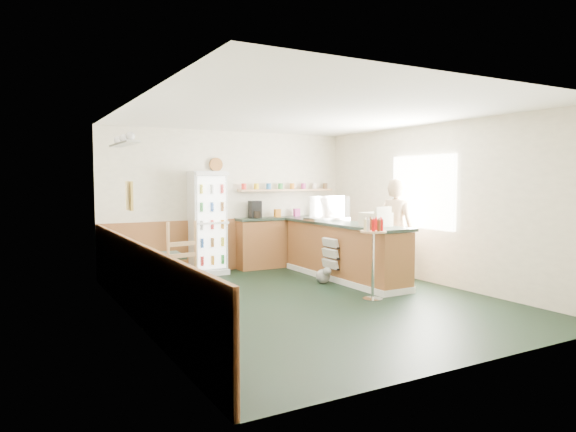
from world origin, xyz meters
TOP-DOWN VIEW (x-y plane):
  - ground at (0.00, 0.00)m, footprint 6.00×6.00m
  - room_envelope at (-0.23, 0.73)m, footprint 5.04×6.02m
  - service_counter at (1.35, 1.07)m, footprint 0.68×3.01m
  - back_counter at (1.19, 2.80)m, footprint 2.24×0.42m
  - drinks_fridge at (-0.55, 2.74)m, footprint 0.63×0.53m
  - display_case at (1.35, 1.61)m, footprint 0.78×0.41m
  - cash_register at (1.35, 0.19)m, footprint 0.44×0.46m
  - shopkeeper at (2.05, 0.49)m, footprint 0.59×0.70m
  - condiment_stand at (0.81, -0.43)m, footprint 0.38×0.38m
  - newspaper_rack at (0.99, 0.96)m, footprint 0.09×0.45m
  - cafe_table at (-2.05, 0.67)m, footprint 0.72×0.72m
  - cafe_chair at (-1.84, 0.02)m, footprint 0.52×0.52m
  - dog_doorstop at (0.83, 0.92)m, footprint 0.24×0.31m

SIDE VIEW (x-z plane):
  - ground at x=0.00m, z-range 0.00..0.00m
  - dog_doorstop at x=0.83m, z-range -0.01..0.28m
  - service_counter at x=1.35m, z-range -0.04..0.97m
  - newspaper_rack at x=0.99m, z-range 0.23..0.76m
  - cafe_table at x=-2.05m, z-range 0.15..0.88m
  - back_counter at x=1.19m, z-range -0.30..1.39m
  - cafe_chair at x=-1.84m, z-range 0.03..1.25m
  - condiment_stand at x=0.81m, z-range 0.21..1.40m
  - shopkeeper at x=2.05m, z-range 0.00..1.78m
  - drinks_fridge at x=-0.55m, z-range 0.00..1.92m
  - cash_register at x=1.35m, z-range 1.01..1.23m
  - display_case at x=1.35m, z-range 1.01..1.45m
  - room_envelope at x=-0.23m, z-range 0.16..2.88m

